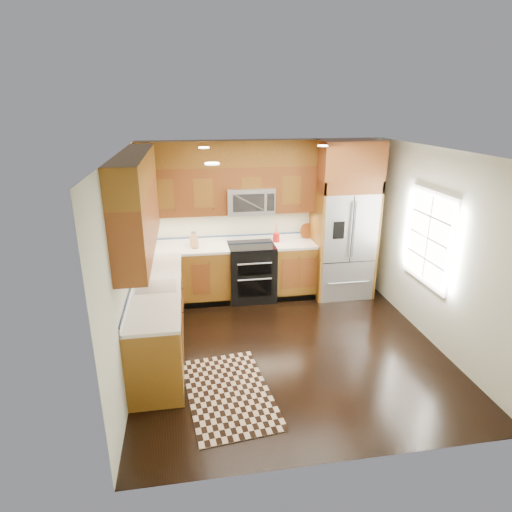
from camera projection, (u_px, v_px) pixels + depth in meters
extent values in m
plane|color=black|center=(288.00, 348.00, 5.81)|extent=(4.00, 4.00, 0.00)
cube|color=beige|center=(263.00, 218.00, 7.23)|extent=(4.00, 0.02, 2.60)
cube|color=beige|center=(127.00, 267.00, 5.07)|extent=(0.02, 4.00, 2.60)
cube|color=beige|center=(438.00, 249.00, 5.68)|extent=(0.02, 4.00, 2.60)
cube|color=white|center=(429.00, 238.00, 5.83)|extent=(0.04, 1.10, 1.30)
cube|color=white|center=(428.00, 238.00, 5.82)|extent=(0.02, 0.95, 1.15)
cube|color=#925F1C|center=(187.00, 276.00, 7.04)|extent=(1.37, 0.60, 0.90)
cube|color=#925F1C|center=(294.00, 270.00, 7.31)|extent=(0.72, 0.60, 0.90)
cube|color=#925F1C|center=(159.00, 321.00, 5.58)|extent=(0.60, 2.40, 0.90)
cube|color=silver|center=(232.00, 247.00, 6.99)|extent=(2.85, 0.62, 0.04)
cube|color=silver|center=(156.00, 288.00, 5.43)|extent=(0.62, 2.40, 0.04)
cube|color=brown|center=(229.00, 190.00, 6.81)|extent=(2.85, 0.33, 0.75)
cube|color=brown|center=(139.00, 219.00, 5.10)|extent=(0.33, 2.40, 0.75)
cube|color=#925F1C|center=(229.00, 153.00, 6.62)|extent=(2.85, 0.33, 0.40)
cube|color=#925F1C|center=(134.00, 171.00, 4.91)|extent=(0.33, 2.40, 0.40)
cube|color=black|center=(251.00, 272.00, 7.17)|extent=(0.76, 0.64, 0.92)
cube|color=black|center=(251.00, 245.00, 7.01)|extent=(0.76, 0.60, 0.02)
cube|color=black|center=(254.00, 270.00, 6.82)|extent=(0.55, 0.01, 0.18)
cube|color=black|center=(254.00, 289.00, 6.93)|extent=(0.55, 0.01, 0.28)
cylinder|color=#B2B2B7|center=(255.00, 264.00, 6.76)|extent=(0.55, 0.02, 0.02)
cylinder|color=#B2B2B7|center=(255.00, 279.00, 6.85)|extent=(0.55, 0.02, 0.02)
cube|color=#B2B2B7|center=(250.00, 200.00, 6.89)|extent=(0.76, 0.40, 0.42)
cube|color=black|center=(249.00, 203.00, 6.70)|extent=(0.50, 0.01, 0.28)
cube|color=#B2B2B7|center=(342.00, 243.00, 7.22)|extent=(0.90, 0.74, 1.80)
cube|color=black|center=(352.00, 230.00, 6.75)|extent=(0.01, 0.01, 1.08)
cube|color=black|center=(339.00, 230.00, 6.72)|extent=(0.18, 0.01, 0.28)
cube|color=#925F1C|center=(316.00, 239.00, 7.11)|extent=(0.04, 0.74, 2.00)
cube|color=#925F1C|center=(369.00, 237.00, 7.26)|extent=(0.04, 0.74, 2.00)
cube|color=brown|center=(348.00, 166.00, 6.78)|extent=(0.98, 0.74, 0.80)
cube|color=#B2B2B7|center=(156.00, 286.00, 5.42)|extent=(0.50, 0.42, 0.02)
cylinder|color=#B2B2B7|center=(140.00, 271.00, 5.55)|extent=(0.02, 0.02, 0.28)
torus|color=#B2B2B7|center=(139.00, 263.00, 5.42)|extent=(0.18, 0.02, 0.18)
cube|color=black|center=(229.00, 392.00, 4.89)|extent=(1.08, 1.62, 0.01)
cube|color=tan|center=(194.00, 241.00, 6.87)|extent=(0.13, 0.16, 0.21)
cylinder|color=#A21415|center=(276.00, 237.00, 7.16)|extent=(0.14, 0.14, 0.15)
cylinder|color=brown|center=(307.00, 238.00, 7.37)|extent=(0.34, 0.34, 0.02)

